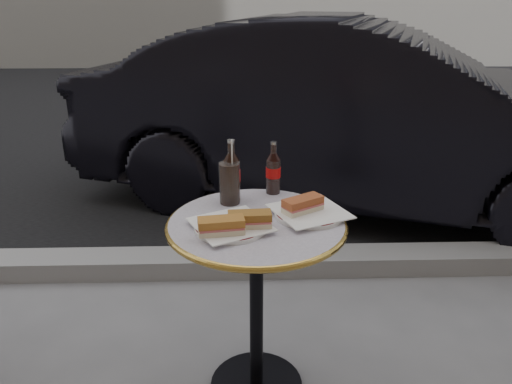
{
  "coord_description": "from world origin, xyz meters",
  "views": [
    {
      "loc": [
        -0.05,
        -1.54,
        1.46
      ],
      "look_at": [
        0.0,
        0.05,
        0.82
      ],
      "focal_mm": 35.0,
      "sensor_mm": 36.0,
      "label": 1
    }
  ],
  "objects_px": {
    "cola_bottle_right": "(273,168)",
    "cola_glass": "(230,183)",
    "parked_car": "(359,115)",
    "bistro_table": "(256,311)",
    "plate_right": "(309,213)",
    "plate_left": "(231,227)",
    "cola_bottle_left": "(232,170)"
  },
  "relations": [
    {
      "from": "cola_bottle_right",
      "to": "cola_glass",
      "type": "bearing_deg",
      "value": -150.11
    },
    {
      "from": "plate_right",
      "to": "plate_left",
      "type": "bearing_deg",
      "value": -160.24
    },
    {
      "from": "plate_left",
      "to": "cola_bottle_left",
      "type": "xyz_separation_m",
      "value": [
        0.0,
        0.25,
        0.11
      ]
    },
    {
      "from": "cola_bottle_left",
      "to": "cola_bottle_right",
      "type": "bearing_deg",
      "value": 22.24
    },
    {
      "from": "cola_bottle_left",
      "to": "parked_car",
      "type": "distance_m",
      "value": 1.93
    },
    {
      "from": "plate_left",
      "to": "cola_glass",
      "type": "relative_size",
      "value": 1.52
    },
    {
      "from": "cola_bottle_right",
      "to": "cola_glass",
      "type": "relative_size",
      "value": 1.3
    },
    {
      "from": "cola_bottle_right",
      "to": "parked_car",
      "type": "xyz_separation_m",
      "value": [
        0.71,
        1.64,
        -0.18
      ]
    },
    {
      "from": "cola_bottle_left",
      "to": "parked_car",
      "type": "xyz_separation_m",
      "value": [
        0.87,
        1.71,
        -0.19
      ]
    },
    {
      "from": "bistro_table",
      "to": "cola_glass",
      "type": "xyz_separation_m",
      "value": [
        -0.09,
        0.16,
        0.45
      ]
    },
    {
      "from": "plate_right",
      "to": "bistro_table",
      "type": "bearing_deg",
      "value": -166.75
    },
    {
      "from": "plate_right",
      "to": "cola_bottle_right",
      "type": "xyz_separation_m",
      "value": [
        -0.11,
        0.21,
        0.1
      ]
    },
    {
      "from": "plate_left",
      "to": "cola_bottle_right",
      "type": "height_order",
      "value": "cola_bottle_right"
    },
    {
      "from": "bistro_table",
      "to": "cola_glass",
      "type": "distance_m",
      "value": 0.48
    },
    {
      "from": "cola_bottle_right",
      "to": "cola_glass",
      "type": "height_order",
      "value": "cola_bottle_right"
    },
    {
      "from": "cola_glass",
      "to": "parked_car",
      "type": "bearing_deg",
      "value": 63.26
    },
    {
      "from": "plate_right",
      "to": "cola_bottle_left",
      "type": "relative_size",
      "value": 1.05
    },
    {
      "from": "plate_right",
      "to": "cola_bottle_left",
      "type": "xyz_separation_m",
      "value": [
        -0.27,
        0.15,
        0.11
      ]
    },
    {
      "from": "plate_left",
      "to": "cola_glass",
      "type": "xyz_separation_m",
      "value": [
        -0.01,
        0.22,
        0.07
      ]
    },
    {
      "from": "cola_glass",
      "to": "parked_car",
      "type": "xyz_separation_m",
      "value": [
        0.88,
        1.74,
        -0.16
      ]
    },
    {
      "from": "plate_left",
      "to": "parked_car",
      "type": "height_order",
      "value": "parked_car"
    },
    {
      "from": "plate_right",
      "to": "cola_glass",
      "type": "relative_size",
      "value": 1.55
    },
    {
      "from": "cola_bottle_left",
      "to": "cola_bottle_right",
      "type": "xyz_separation_m",
      "value": [
        0.16,
        0.06,
        -0.01
      ]
    },
    {
      "from": "plate_left",
      "to": "cola_bottle_right",
      "type": "relative_size",
      "value": 1.17
    },
    {
      "from": "bistro_table",
      "to": "plate_right",
      "type": "bearing_deg",
      "value": 13.25
    },
    {
      "from": "plate_right",
      "to": "parked_car",
      "type": "relative_size",
      "value": 0.06
    },
    {
      "from": "bistro_table",
      "to": "plate_right",
      "type": "height_order",
      "value": "plate_right"
    },
    {
      "from": "plate_right",
      "to": "cola_glass",
      "type": "distance_m",
      "value": 0.31
    },
    {
      "from": "plate_left",
      "to": "plate_right",
      "type": "height_order",
      "value": "same"
    },
    {
      "from": "plate_left",
      "to": "plate_right",
      "type": "distance_m",
      "value": 0.29
    },
    {
      "from": "cola_bottle_left",
      "to": "cola_glass",
      "type": "relative_size",
      "value": 1.47
    },
    {
      "from": "cola_glass",
      "to": "cola_bottle_left",
      "type": "bearing_deg",
      "value": 76.45
    }
  ]
}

